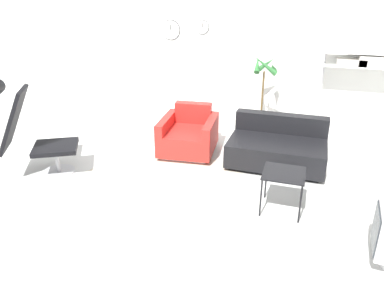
# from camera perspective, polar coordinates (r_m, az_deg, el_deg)

# --- Properties ---
(ground_plane) EXTENTS (12.00, 12.00, 0.00)m
(ground_plane) POSITION_cam_1_polar(r_m,az_deg,el_deg) (5.17, -4.08, -5.16)
(ground_plane) COLOR silver
(wall_back) EXTENTS (12.00, 0.09, 2.80)m
(wall_back) POSITION_cam_1_polar(r_m,az_deg,el_deg) (7.50, 4.40, 14.81)
(wall_back) COLOR silver
(wall_back) RESTS_ON ground_plane
(round_rug) EXTENTS (2.49, 2.49, 0.01)m
(round_rug) POSITION_cam_1_polar(r_m,az_deg,el_deg) (4.83, -4.90, -7.32)
(round_rug) COLOR #BCB29E
(round_rug) RESTS_ON ground_plane
(lounge_chair) EXTENTS (1.15, 0.96, 1.31)m
(lounge_chair) POSITION_cam_1_polar(r_m,az_deg,el_deg) (5.44, -24.17, 2.76)
(lounge_chair) COLOR #BCBCC1
(lounge_chair) RESTS_ON ground_plane
(armchair_red) EXTENTS (0.91, 1.00, 0.71)m
(armchair_red) POSITION_cam_1_polar(r_m,az_deg,el_deg) (5.88, -0.48, 1.25)
(armchair_red) COLOR silver
(armchair_red) RESTS_ON ground_plane
(couch_low) EXTENTS (1.38, 0.94, 0.67)m
(couch_low) POSITION_cam_1_polar(r_m,az_deg,el_deg) (5.63, 12.87, -0.59)
(couch_low) COLOR black
(couch_low) RESTS_ON ground_plane
(side_table) EXTENTS (0.47, 0.47, 0.48)m
(side_table) POSITION_cam_1_polar(r_m,az_deg,el_deg) (4.38, 13.81, -4.80)
(side_table) COLOR black
(side_table) RESTS_ON ground_plane
(potted_plant) EXTENTS (0.45, 0.47, 1.38)m
(potted_plant) POSITION_cam_1_polar(r_m,az_deg,el_deg) (6.97, 10.62, 6.08)
(potted_plant) COLOR #333338
(potted_plant) RESTS_ON ground_plane
(shelf_unit) EXTENTS (1.32, 0.28, 1.74)m
(shelf_unit) POSITION_cam_1_polar(r_m,az_deg,el_deg) (7.11, 25.10, 11.78)
(shelf_unit) COLOR #BCBCC1
(shelf_unit) RESTS_ON ground_plane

